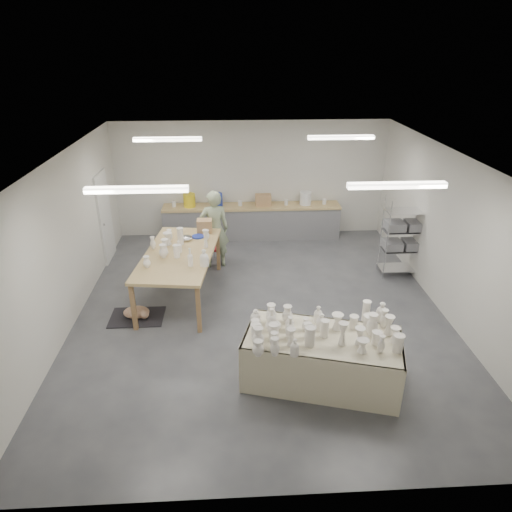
{
  "coord_description": "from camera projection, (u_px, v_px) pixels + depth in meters",
  "views": [
    {
      "loc": [
        -0.51,
        -7.56,
        4.77
      ],
      "look_at": [
        -0.08,
        0.29,
        1.05
      ],
      "focal_mm": 32.0,
      "sensor_mm": 36.0,
      "label": 1
    }
  ],
  "objects": [
    {
      "name": "red_stool",
      "position": [
        216.0,
        249.0,
        10.81
      ],
      "size": [
        0.43,
        0.43,
        0.34
      ],
      "rotation": [
        0.0,
        0.0,
        -0.2
      ],
      "color": "red",
      "rests_on": "ground"
    },
    {
      "name": "drying_table",
      "position": [
        321.0,
        356.0,
        6.89
      ],
      "size": [
        2.51,
        1.69,
        1.18
      ],
      "rotation": [
        0.0,
        0.0,
        -0.27
      ],
      "color": "olive",
      "rests_on": "ground"
    },
    {
      "name": "cat",
      "position": [
        137.0,
        312.0,
        8.61
      ],
      "size": [
        0.58,
        0.51,
        0.21
      ],
      "rotation": [
        0.0,
        0.0,
        -0.41
      ],
      "color": "white",
      "rests_on": "rug"
    },
    {
      "name": "potter",
      "position": [
        214.0,
        229.0,
        10.3
      ],
      "size": [
        0.72,
        0.53,
        1.82
      ],
      "primitive_type": "imported",
      "rotation": [
        0.0,
        0.0,
        3.29
      ],
      "color": "#96A680",
      "rests_on": "ground"
    },
    {
      "name": "back_counter",
      "position": [
        251.0,
        220.0,
        12.0
      ],
      "size": [
        4.6,
        0.6,
        1.24
      ],
      "color": "tan",
      "rests_on": "ground"
    },
    {
      "name": "rug",
      "position": [
        137.0,
        317.0,
        8.67
      ],
      "size": [
        1.0,
        0.7,
        0.02
      ],
      "primitive_type": "cube",
      "color": "black",
      "rests_on": "ground"
    },
    {
      "name": "work_table",
      "position": [
        181.0,
        251.0,
        9.08
      ],
      "size": [
        1.62,
        2.77,
        1.36
      ],
      "rotation": [
        0.0,
        0.0,
        -0.12
      ],
      "color": "tan",
      "rests_on": "ground"
    },
    {
      "name": "wire_shelf",
      "position": [
        403.0,
        236.0,
        9.92
      ],
      "size": [
        0.88,
        0.48,
        1.8
      ],
      "color": "silver",
      "rests_on": "ground"
    },
    {
      "name": "room",
      "position": [
        255.0,
        210.0,
        8.08
      ],
      "size": [
        8.0,
        8.02,
        3.0
      ],
      "color": "#424449",
      "rests_on": "ground"
    }
  ]
}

